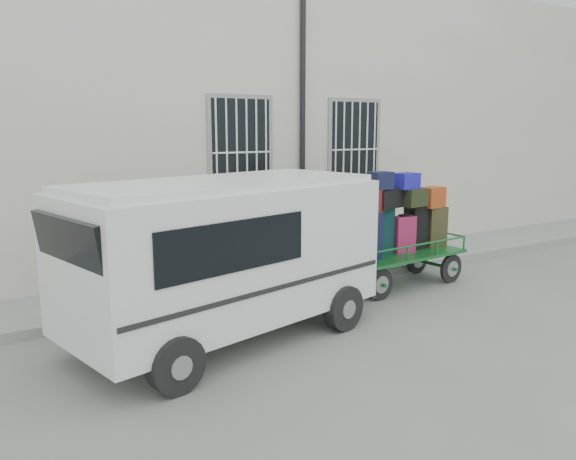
# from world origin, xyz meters

# --- Properties ---
(ground) EXTENTS (80.00, 80.00, 0.00)m
(ground) POSITION_xyz_m (0.00, 0.00, 0.00)
(ground) COLOR slate
(ground) RESTS_ON ground
(building) EXTENTS (24.00, 5.15, 6.00)m
(building) POSITION_xyz_m (0.00, 5.50, 3.00)
(building) COLOR beige
(building) RESTS_ON ground
(sidewalk) EXTENTS (24.00, 1.70, 0.15)m
(sidewalk) POSITION_xyz_m (0.00, 2.20, 0.07)
(sidewalk) COLOR gray
(sidewalk) RESTS_ON ground
(luggage_cart) EXTENTS (2.81, 1.24, 2.09)m
(luggage_cart) POSITION_xyz_m (1.58, 0.74, 1.05)
(luggage_cart) COLOR black
(luggage_cart) RESTS_ON ground
(van) EXTENTS (4.56, 2.69, 2.16)m
(van) POSITION_xyz_m (-2.15, 0.00, 1.24)
(van) COLOR silver
(van) RESTS_ON ground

